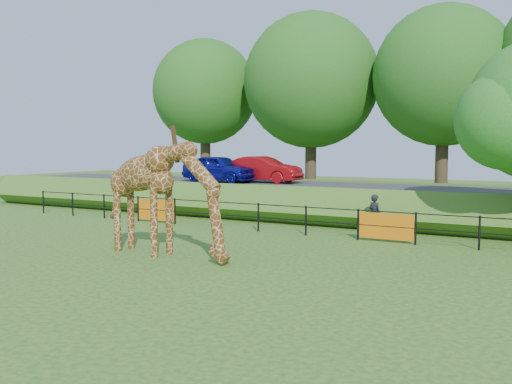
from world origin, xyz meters
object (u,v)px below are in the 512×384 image
Objects in this scene: car_blue at (219,168)px; visitor at (375,214)px; car_red at (263,169)px; giraffe at (165,199)px.

visitor is at bearing -107.31° from car_blue.
car_blue is at bearing 110.88° from car_red.
car_blue is (-5.30, 11.17, 0.39)m from giraffe.
car_blue is 10.43m from visitor.
giraffe is 12.41m from car_red.
car_red is at bearing -8.62° from visitor.
giraffe is 1.18× the size of car_blue.
car_red is at bearing 111.87° from giraffe.
visitor is (9.50, -4.09, -1.36)m from car_blue.
giraffe is at bearing -165.37° from car_red.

